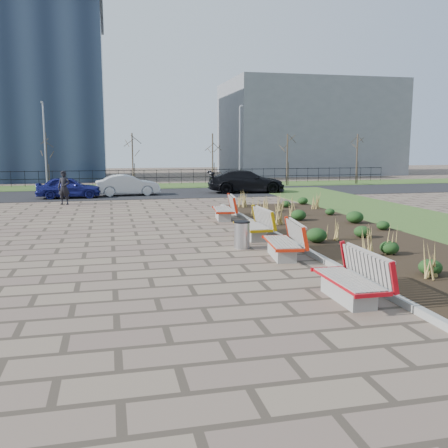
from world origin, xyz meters
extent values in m
plane|color=#6D5D4B|center=(0.00, 0.00, 0.00)|extent=(120.00, 120.00, 0.00)
cube|color=black|center=(6.25, 5.00, 0.05)|extent=(4.50, 18.00, 0.10)
cube|color=gray|center=(3.92, 5.00, 0.07)|extent=(0.16, 18.00, 0.15)
cube|color=#33511E|center=(0.00, 28.00, 0.02)|extent=(80.00, 5.00, 0.04)
cube|color=black|center=(0.00, 22.00, 0.01)|extent=(80.00, 7.00, 0.02)
cylinder|color=#B2B2B7|center=(2.23, 3.70, 0.42)|extent=(0.48, 0.48, 0.83)
imported|color=black|center=(-4.10, 16.98, 0.91)|extent=(0.77, 0.63, 1.82)
imported|color=navy|center=(-4.12, 20.26, 0.66)|extent=(3.79, 1.61, 1.28)
imported|color=#A6AAAE|center=(-0.59, 21.12, 0.67)|extent=(4.04, 1.69, 1.30)
imported|color=black|center=(7.20, 21.26, 0.77)|extent=(5.31, 2.54, 1.49)
cube|color=slate|center=(20.00, 42.00, 5.00)|extent=(18.00, 12.00, 10.00)
camera|label=1|loc=(-1.70, -10.96, 3.17)|focal=40.00mm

